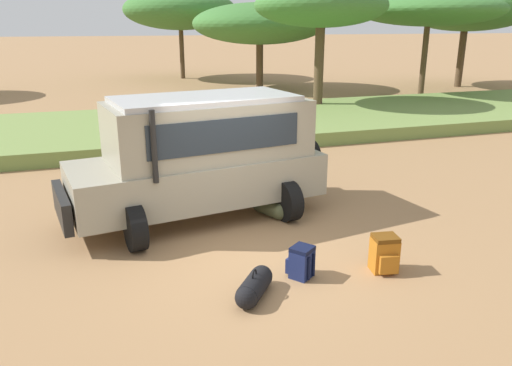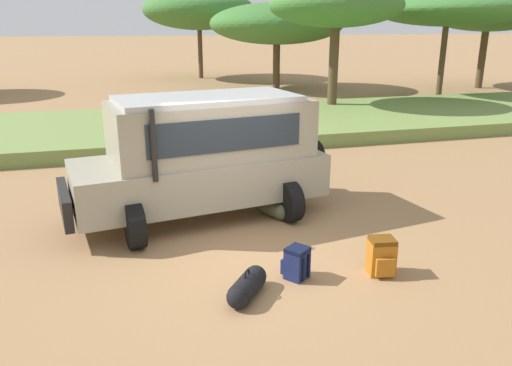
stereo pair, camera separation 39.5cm
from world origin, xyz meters
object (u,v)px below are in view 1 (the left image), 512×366
Objects in this scene: duffel_bag_low_black_case at (270,207)px; acacia_tree_far_right at (429,10)px; acacia_tree_left_mid at (180,10)px; acacia_tree_right_mid at (260,24)px; acacia_tree_distant_right at (467,8)px; backpack_cluster_center at (385,254)px; backpack_beside_front_wheel at (301,262)px; safari_vehicle at (202,155)px; duffel_bag_soft_canvas at (254,286)px; acacia_tree_centre_back at (321,6)px.

acacia_tree_far_right is at bearing 45.19° from duffel_bag_low_black_case.
acacia_tree_left_mid is (3.00, 27.17, 4.47)m from duffel_bag_low_black_case.
acacia_tree_right_mid is 12.42m from acacia_tree_distant_right.
duffel_bag_low_black_case is 0.12× the size of acacia_tree_distant_right.
acacia_tree_left_mid reaches higher than acacia_tree_far_right.
backpack_cluster_center is 0.67× the size of duffel_bag_low_black_case.
acacia_tree_distant_right is (15.40, -10.18, -0.03)m from acacia_tree_left_mid.
backpack_beside_front_wheel is at bearing -96.53° from acacia_tree_left_mid.
acacia_tree_distant_right is at bearing 40.13° from safari_vehicle.
backpack_beside_front_wheel is 0.06× the size of acacia_tree_right_mid.
duffel_bag_low_black_case is 27.70m from acacia_tree_left_mid.
acacia_tree_centre_back is (7.27, 13.70, 4.26)m from duffel_bag_soft_canvas.
backpack_cluster_center is 23.44m from acacia_tree_right_mid.
acacia_tree_distant_right reaches higher than duffel_bag_low_black_case.
acacia_tree_far_right is at bearing 48.39° from duffel_bag_soft_canvas.
acacia_tree_right_mid is (7.60, 19.32, 2.44)m from safari_vehicle.
safari_vehicle is 3.29m from backpack_beside_front_wheel.
duffel_bag_low_black_case is at bearing -137.28° from acacia_tree_distant_right.
safari_vehicle is at bearing 124.44° from backpack_cluster_center.
backpack_cluster_center is at bearing 3.20° from duffel_bag_soft_canvas.
acacia_tree_right_mid is at bearing 131.93° from acacia_tree_far_right.
acacia_tree_distant_right reaches higher than acacia_tree_far_right.
acacia_tree_centre_back reaches higher than safari_vehicle.
duffel_bag_soft_canvas is 0.11× the size of acacia_tree_far_right.
duffel_bag_soft_canvas is 24.17m from acacia_tree_right_mid.
acacia_tree_left_mid is (2.08, 30.00, 4.35)m from backpack_cluster_center.
backpack_beside_front_wheel is 0.07× the size of acacia_tree_left_mid.
acacia_tree_left_mid reaches higher than duffel_bag_low_black_case.
acacia_tree_left_mid reaches higher than backpack_beside_front_wheel.
backpack_beside_front_wheel is 0.07× the size of acacia_tree_distant_right.
acacia_tree_far_right is (11.70, 15.53, 4.08)m from backpack_cluster_center.
backpack_beside_front_wheel is 0.09× the size of acacia_tree_centre_back.
acacia_tree_left_mid reaches higher than backpack_cluster_center.
acacia_tree_left_mid is 0.99× the size of acacia_tree_right_mid.
acacia_tree_far_right is (13.91, 12.31, 3.08)m from safari_vehicle.
acacia_tree_left_mid is at bearing 146.53° from acacia_tree_distant_right.
acacia_tree_far_right is 7.20m from acacia_tree_distant_right.
backpack_beside_front_wheel is 0.57× the size of duffel_bag_low_black_case.
acacia_tree_distant_right is (18.40, 16.99, 4.44)m from duffel_bag_low_black_case.
acacia_tree_centre_back is at bearing 64.40° from backpack_beside_front_wheel.
duffel_bag_soft_canvas is at bearing -131.61° from acacia_tree_far_right.
duffel_bag_low_black_case is 21.01m from acacia_tree_right_mid.
acacia_tree_left_mid is at bearing 86.03° from backpack_cluster_center.
safari_vehicle is 20.91m from acacia_tree_right_mid.
safari_vehicle is 13.04m from acacia_tree_centre_back.
safari_vehicle reaches higher than backpack_beside_front_wheel.
duffel_bag_low_black_case is at bearing 107.97° from backpack_cluster_center.
backpack_beside_front_wheel is 0.84× the size of backpack_cluster_center.
acacia_tree_right_mid is at bearing 167.28° from acacia_tree_distant_right.
backpack_cluster_center is at bearing -110.48° from acacia_tree_centre_back.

